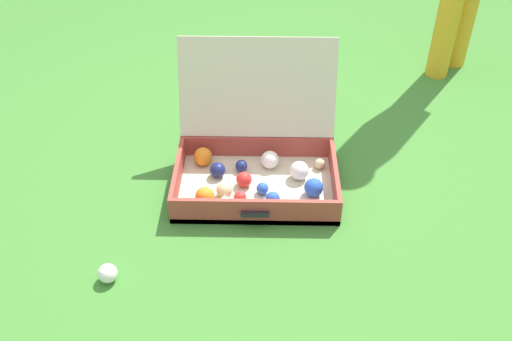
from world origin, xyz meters
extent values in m
plane|color=#3D7A2D|center=(0.00, 0.00, 0.00)|extent=(16.00, 16.00, 0.00)
cube|color=beige|center=(-0.07, 0.04, 0.01)|extent=(0.67, 0.43, 0.03)
cube|color=#9E3D33|center=(-0.40, 0.04, 0.06)|extent=(0.02, 0.43, 0.12)
cube|color=#9E3D33|center=(0.26, 0.04, 0.06)|extent=(0.02, 0.43, 0.12)
cube|color=#9E3D33|center=(-0.07, -0.17, 0.06)|extent=(0.64, 0.02, 0.12)
cube|color=#9E3D33|center=(-0.07, 0.24, 0.06)|extent=(0.64, 0.02, 0.12)
cube|color=beige|center=(-0.07, 0.32, 0.32)|extent=(0.67, 0.17, 0.41)
cube|color=black|center=(-0.07, -0.19, 0.07)|extent=(0.11, 0.02, 0.02)
sphere|color=blue|center=(0.00, -0.08, 0.05)|extent=(0.06, 0.06, 0.06)
sphere|color=red|center=(-0.12, 0.03, 0.06)|extent=(0.07, 0.07, 0.07)
sphere|color=red|center=(-0.13, -0.07, 0.05)|extent=(0.05, 0.05, 0.05)
sphere|color=navy|center=(-0.13, 0.13, 0.05)|extent=(0.05, 0.05, 0.05)
sphere|color=#D1B784|center=(0.20, 0.15, 0.05)|extent=(0.05, 0.05, 0.05)
sphere|color=orange|center=(-0.27, -0.09, 0.06)|extent=(0.08, 0.08, 0.08)
sphere|color=white|center=(-0.01, 0.16, 0.06)|extent=(0.08, 0.08, 0.08)
sphere|color=white|center=(0.11, 0.08, 0.07)|extent=(0.08, 0.08, 0.08)
sphere|color=navy|center=(-0.23, 0.09, 0.06)|extent=(0.07, 0.07, 0.07)
sphere|color=blue|center=(0.17, -0.02, 0.06)|extent=(0.08, 0.08, 0.08)
sphere|color=blue|center=(-0.04, -0.02, 0.05)|extent=(0.05, 0.05, 0.05)
sphere|color=orange|center=(-0.30, 0.17, 0.07)|extent=(0.08, 0.08, 0.08)
sphere|color=#D1B784|center=(-0.20, -0.04, 0.06)|extent=(0.07, 0.07, 0.07)
sphere|color=white|center=(-0.19, -0.11, 0.05)|extent=(0.05, 0.05, 0.05)
sphere|color=white|center=(-0.59, -0.47, 0.03)|extent=(0.07, 0.07, 0.07)
camera|label=1|loc=(-0.03, -1.80, 1.61)|focal=40.42mm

